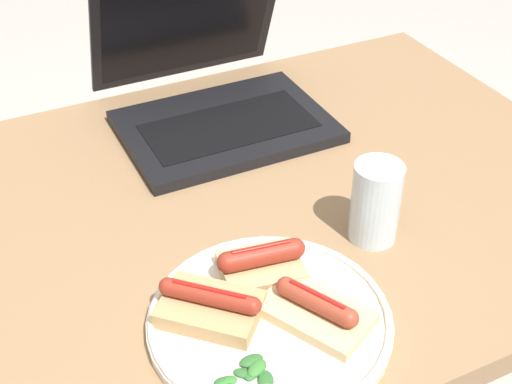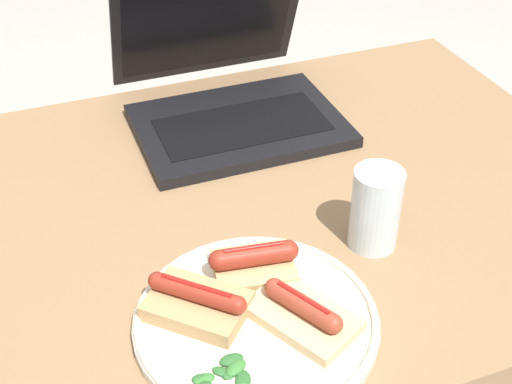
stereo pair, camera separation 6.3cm
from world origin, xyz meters
The scene contains 8 objects.
desk centered at (0.00, 0.00, 0.65)m, with size 1.19×0.73×0.75m.
laptop centered at (0.12, 0.22, 0.79)m, with size 0.32×0.31×0.22m.
plate centered at (0.00, -0.22, 0.76)m, with size 0.27×0.27×0.02m.
sausage_toast_left centered at (-0.06, -0.19, 0.78)m, with size 0.13×0.13×0.04m.
sausage_toast_middle centered at (0.05, -0.24, 0.78)m, with size 0.12×0.14×0.04m.
sausage_toast_right centered at (0.02, -0.15, 0.78)m, with size 0.11×0.09×0.04m.
salad_pile centered at (-0.06, -0.29, 0.77)m, with size 0.07×0.06×0.01m.
drinking_glass centered at (0.19, -0.14, 0.81)m, with size 0.06×0.06×0.11m.
Camera 2 is at (-0.20, -0.73, 1.34)m, focal length 50.00 mm.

